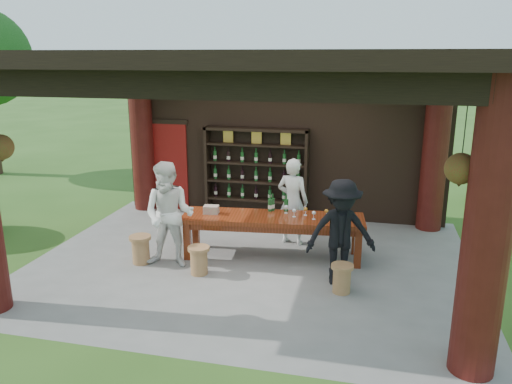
% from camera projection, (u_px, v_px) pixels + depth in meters
% --- Properties ---
extents(ground, '(90.00, 90.00, 0.00)m').
position_uv_depth(ground, '(251.00, 262.00, 8.60)').
color(ground, '#2D5119').
rests_on(ground, ground).
extents(pavilion, '(7.50, 6.00, 3.60)m').
position_uv_depth(pavilion, '(256.00, 136.00, 8.45)').
color(pavilion, slate).
rests_on(pavilion, ground).
extents(wine_shelf, '(2.24, 0.34, 1.97)m').
position_uv_depth(wine_shelf, '(256.00, 173.00, 10.75)').
color(wine_shelf, black).
rests_on(wine_shelf, ground).
extents(tasting_table, '(3.22, 1.14, 0.75)m').
position_uv_depth(tasting_table, '(273.00, 223.00, 8.69)').
color(tasting_table, '#5E240D').
rests_on(tasting_table, ground).
extents(stool_near_left, '(0.36, 0.36, 0.47)m').
position_uv_depth(stool_near_left, '(199.00, 260.00, 8.08)').
color(stool_near_left, '#95663B').
rests_on(stool_near_left, ground).
extents(stool_near_right, '(0.34, 0.34, 0.44)m').
position_uv_depth(stool_near_right, '(342.00, 278.00, 7.45)').
color(stool_near_right, '#95663B').
rests_on(stool_near_right, ground).
extents(stool_far_left, '(0.37, 0.37, 0.49)m').
position_uv_depth(stool_far_left, '(141.00, 249.00, 8.51)').
color(stool_far_left, '#95663B').
rests_on(stool_far_left, ground).
extents(host, '(0.67, 0.51, 1.64)m').
position_uv_depth(host, '(293.00, 201.00, 9.29)').
color(host, silver).
rests_on(host, ground).
extents(guest_woman, '(0.91, 0.72, 1.79)m').
position_uv_depth(guest_woman, '(169.00, 215.00, 8.25)').
color(guest_woman, white).
rests_on(guest_woman, ground).
extents(guest_man, '(1.20, 0.89, 1.66)m').
position_uv_depth(guest_man, '(341.00, 232.00, 7.63)').
color(guest_man, black).
rests_on(guest_man, ground).
extents(table_bottles, '(0.36, 0.14, 0.31)m').
position_uv_depth(table_bottles, '(276.00, 203.00, 8.92)').
color(table_bottles, '#194C1E').
rests_on(table_bottles, tasting_table).
extents(table_glasses, '(1.01, 0.30, 0.15)m').
position_uv_depth(table_glasses, '(311.00, 213.00, 8.60)').
color(table_glasses, silver).
rests_on(table_glasses, tasting_table).
extents(napkin_basket, '(0.28, 0.21, 0.14)m').
position_uv_depth(napkin_basket, '(211.00, 210.00, 8.79)').
color(napkin_basket, '#BF6672').
rests_on(napkin_basket, tasting_table).
extents(shrubs, '(14.47, 9.65, 1.36)m').
position_uv_depth(shrubs, '(324.00, 225.00, 8.77)').
color(shrubs, '#194C14').
rests_on(shrubs, ground).
extents(trees, '(22.35, 11.53, 4.80)m').
position_uv_depth(trees, '(453.00, 60.00, 8.32)').
color(trees, '#3F2819').
rests_on(trees, ground).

